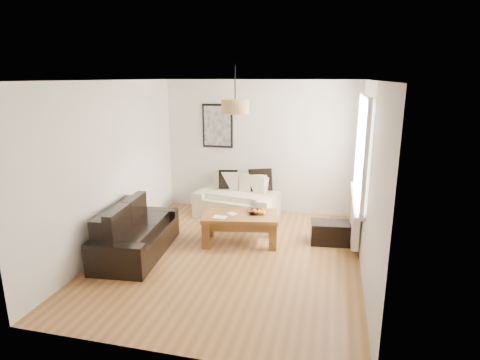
% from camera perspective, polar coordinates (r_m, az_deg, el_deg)
% --- Properties ---
extents(floor, '(4.50, 4.50, 0.00)m').
position_cam_1_polar(floor, '(6.10, -1.35, -11.00)').
color(floor, brown).
rests_on(floor, ground).
extents(ceiling, '(3.80, 4.50, 0.00)m').
position_cam_1_polar(ceiling, '(5.49, -1.51, 14.24)').
color(ceiling, white).
rests_on(ceiling, floor).
extents(wall_back, '(3.80, 0.04, 2.60)m').
position_cam_1_polar(wall_back, '(7.81, 2.85, 4.77)').
color(wall_back, silver).
rests_on(wall_back, floor).
extents(wall_front, '(3.80, 0.04, 2.60)m').
position_cam_1_polar(wall_front, '(3.63, -10.69, -7.29)').
color(wall_front, silver).
rests_on(wall_front, floor).
extents(wall_left, '(0.04, 4.50, 2.60)m').
position_cam_1_polar(wall_left, '(6.40, -18.09, 1.85)').
color(wall_left, silver).
rests_on(wall_left, floor).
extents(wall_right, '(0.04, 4.50, 2.60)m').
position_cam_1_polar(wall_right, '(5.49, 18.10, -0.20)').
color(wall_right, silver).
rests_on(wall_right, floor).
extents(window_bay, '(0.14, 1.90, 1.60)m').
position_cam_1_polar(window_bay, '(6.21, 17.43, 4.35)').
color(window_bay, white).
rests_on(window_bay, wall_right).
extents(radiator, '(0.10, 0.90, 0.52)m').
position_cam_1_polar(radiator, '(6.52, 16.26, -6.22)').
color(radiator, white).
rests_on(radiator, wall_right).
extents(poster, '(0.62, 0.04, 0.87)m').
position_cam_1_polar(poster, '(7.92, -3.27, 7.83)').
color(poster, black).
rests_on(poster, wall_back).
extents(pendant_shade, '(0.40, 0.40, 0.20)m').
position_cam_1_polar(pendant_shade, '(5.80, -0.71, 10.61)').
color(pendant_shade, tan).
rests_on(pendant_shade, ceiling).
extents(loveseat_cream, '(1.66, 1.10, 0.76)m').
position_cam_1_polar(loveseat_cream, '(7.65, -0.45, -2.51)').
color(loveseat_cream, beige).
rests_on(loveseat_cream, floor).
extents(sofa_leather, '(0.98, 1.76, 0.73)m').
position_cam_1_polar(sofa_leather, '(6.26, -14.77, -7.16)').
color(sofa_leather, black).
rests_on(sofa_leather, floor).
extents(coffee_table, '(1.30, 0.86, 0.49)m').
position_cam_1_polar(coffee_table, '(6.47, 0.02, -7.05)').
color(coffee_table, brown).
rests_on(coffee_table, floor).
extents(ottoman, '(0.66, 0.46, 0.35)m').
position_cam_1_polar(ottoman, '(6.66, 12.91, -7.43)').
color(ottoman, black).
rests_on(ottoman, floor).
extents(cushion_left, '(0.39, 0.20, 0.38)m').
position_cam_1_polar(cushion_left, '(7.79, -1.71, 0.10)').
color(cushion_left, black).
rests_on(cushion_left, loveseat_cream).
extents(cushion_right, '(0.45, 0.31, 0.43)m').
position_cam_1_polar(cushion_right, '(7.64, 2.98, 0.02)').
color(cushion_right, black).
rests_on(cushion_right, loveseat_cream).
extents(fruit_bowl, '(0.24, 0.24, 0.06)m').
position_cam_1_polar(fruit_bowl, '(6.41, 2.23, -4.65)').
color(fruit_bowl, black).
rests_on(fruit_bowl, coffee_table).
extents(orange_a, '(0.10, 0.10, 0.09)m').
position_cam_1_polar(orange_a, '(6.36, 2.85, -4.69)').
color(orange_a, orange).
rests_on(orange_a, fruit_bowl).
extents(orange_b, '(0.08, 0.08, 0.08)m').
position_cam_1_polar(orange_b, '(6.35, 3.42, -4.75)').
color(orange_b, orange).
rests_on(orange_b, fruit_bowl).
extents(orange_c, '(0.08, 0.08, 0.07)m').
position_cam_1_polar(orange_c, '(6.41, 2.13, -4.53)').
color(orange_c, orange).
rests_on(orange_c, fruit_bowl).
extents(papers, '(0.23, 0.17, 0.01)m').
position_cam_1_polar(papers, '(6.26, -2.93, -5.39)').
color(papers, silver).
rests_on(papers, coffee_table).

